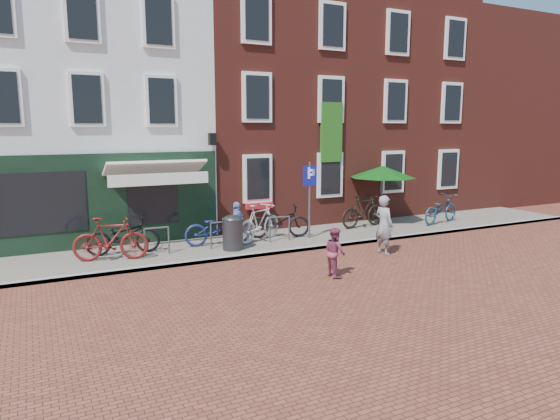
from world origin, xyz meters
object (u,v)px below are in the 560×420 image
cafe_person (237,224)px  bicycle_2 (218,228)px  parasol (383,169)px  boy (335,252)px  parking_sign (310,188)px  litter_bin (233,231)px  bicycle_1 (111,239)px  woman (384,225)px  bicycle_0 (123,236)px  bicycle_6 (441,209)px  bicycle_5 (363,211)px  bicycle_4 (278,221)px  bicycle_3 (260,222)px

cafe_person → bicycle_2: 0.68m
parasol → boy: (-5.24, -4.86, -1.56)m
parking_sign → cafe_person: 2.79m
litter_bin → bicycle_1: bearing=174.6°
cafe_person → woman: bearing=102.7°
litter_bin → woman: woman is taller
bicycle_0 → bicycle_6: same height
bicycle_1 → bicycle_2: bearing=-67.8°
bicycle_1 → bicycle_5: bearing=-70.8°
cafe_person → bicycle_6: size_ratio=0.67×
bicycle_5 → bicycle_6: size_ratio=0.97×
parking_sign → cafe_person: (-2.61, -0.04, -0.99)m
bicycle_5 → bicycle_4: bearing=85.7°
litter_bin → bicycle_3: size_ratio=0.56×
parking_sign → litter_bin: bearing=-172.6°
woman → boy: size_ratio=1.40×
parking_sign → woman: size_ratio=1.43×
bicycle_1 → bicycle_6: bicycle_1 is taller
bicycle_4 → boy: bearing=-167.9°
boy → bicycle_1: bearing=57.5°
parking_sign → bicycle_2: parking_sign is taller
parasol → bicycle_6: size_ratio=1.19×
bicycle_4 → bicycle_5: 3.61m
litter_bin → bicycle_6: 8.79m
boy → bicycle_3: size_ratio=0.62×
bicycle_4 → bicycle_6: same height
bicycle_5 → parking_sign: bearing=97.7°
litter_bin → parasol: size_ratio=0.45×
boy → bicycle_2: boy is taller
bicycle_3 → bicycle_5: bearing=-112.1°
litter_bin → bicycle_3: bicycle_3 is taller
bicycle_3 → bicycle_5: same height
bicycle_0 → bicycle_5: bearing=-83.3°
cafe_person → bicycle_2: bearing=-86.4°
bicycle_1 → boy: bearing=-113.0°
litter_bin → boy: 3.75m
bicycle_4 → parking_sign: bearing=-102.3°
parasol → bicycle_1: 10.35m
bicycle_6 → bicycle_2: bearing=73.2°
bicycle_3 → bicycle_4: bicycle_3 is taller
parasol → bicycle_1: size_ratio=1.23×
boy → bicycle_4: boy is taller
bicycle_3 → bicycle_5: size_ratio=1.00×
boy → bicycle_2: (-1.65, 4.24, 0.02)m
bicycle_5 → bicycle_2: bearing=86.1°
bicycle_0 → bicycle_2: same height
parasol → bicycle_2: parasol is taller
litter_bin → bicycle_2: (-0.20, 0.78, -0.04)m
cafe_person → bicycle_0: 3.41m
bicycle_0 → bicycle_6: 11.86m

